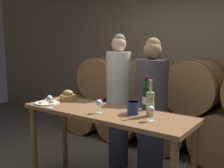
{
  "coord_description": "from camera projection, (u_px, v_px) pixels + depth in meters",
  "views": [
    {
      "loc": [
        1.54,
        -2.01,
        1.57
      ],
      "look_at": [
        0.0,
        0.12,
        1.18
      ],
      "focal_mm": 42.0,
      "sensor_mm": 36.0,
      "label": 1
    }
  ],
  "objects": [
    {
      "name": "person_right",
      "position": [
        151.0,
        109.0,
        3.05
      ],
      "size": [
        0.37,
        0.37,
        1.65
      ],
      "color": "#2D334C",
      "rests_on": "ground_plane"
    },
    {
      "name": "stone_wall_back",
      "position": [
        185.0,
        43.0,
        4.22
      ],
      "size": [
        10.0,
        0.12,
        3.2
      ],
      "color": "gray",
      "rests_on": "ground_plane"
    },
    {
      "name": "cheese_plate",
      "position": [
        47.0,
        103.0,
        2.9
      ],
      "size": [
        0.27,
        0.27,
        0.04
      ],
      "color": "white",
      "rests_on": "tasting_table"
    },
    {
      "name": "barrel_stack",
      "position": [
        170.0,
        107.0,
        3.93
      ],
      "size": [
        3.81,
        0.82,
        1.38
      ],
      "color": "#9E7042",
      "rests_on": "ground_plane"
    },
    {
      "name": "blue_crock",
      "position": [
        133.0,
        107.0,
        2.44
      ],
      "size": [
        0.12,
        0.12,
        0.12
      ],
      "color": "navy",
      "rests_on": "tasting_table"
    },
    {
      "name": "wine_glass_far_left",
      "position": [
        50.0,
        99.0,
        2.69
      ],
      "size": [
        0.06,
        0.06,
        0.13
      ],
      "color": "white",
      "rests_on": "tasting_table"
    },
    {
      "name": "tasting_table",
      "position": [
        105.0,
        124.0,
        2.62
      ],
      "size": [
        1.79,
        0.59,
        0.93
      ],
      "color": "brown",
      "rests_on": "ground_plane"
    },
    {
      "name": "wine_glass_left",
      "position": [
        99.0,
        103.0,
        2.49
      ],
      "size": [
        0.06,
        0.06,
        0.13
      ],
      "color": "white",
      "rests_on": "tasting_table"
    },
    {
      "name": "bread_basket",
      "position": [
        68.0,
        96.0,
        3.05
      ],
      "size": [
        0.18,
        0.18,
        0.12
      ],
      "color": "#A87F4C",
      "rests_on": "tasting_table"
    },
    {
      "name": "wine_glass_center",
      "position": [
        151.0,
        110.0,
        2.22
      ],
      "size": [
        0.06,
        0.06,
        0.13
      ],
      "color": "white",
      "rests_on": "tasting_table"
    },
    {
      "name": "wine_bottle_red",
      "position": [
        146.0,
        98.0,
        2.61
      ],
      "size": [
        0.07,
        0.07,
        0.35
      ],
      "color": "#193819",
      "rests_on": "tasting_table"
    },
    {
      "name": "wine_bottle_white",
      "position": [
        150.0,
        104.0,
        2.38
      ],
      "size": [
        0.07,
        0.07,
        0.33
      ],
      "color": "#ADBC7F",
      "rests_on": "tasting_table"
    },
    {
      "name": "person_left",
      "position": [
        119.0,
        100.0,
        3.31
      ],
      "size": [
        0.31,
        0.31,
        1.71
      ],
      "color": "#2D334C",
      "rests_on": "ground_plane"
    }
  ]
}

